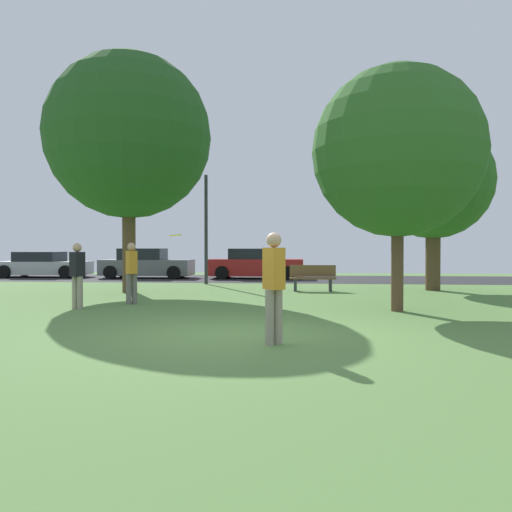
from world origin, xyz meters
The scene contains 14 objects.
ground_plane centered at (0.00, 0.00, 0.00)m, with size 44.00×44.00×0.00m, color #5B8442.
road_strip centered at (0.00, 16.00, 0.00)m, with size 44.00×6.40×0.01m, color #28282B.
oak_tree_left centered at (3.36, 3.61, 3.78)m, with size 4.06×4.06×5.82m.
oak_tree_right centered at (-4.75, 8.05, 5.25)m, with size 5.54×5.54×8.03m.
birch_tree_lone centered at (5.67, 9.89, 3.86)m, with size 4.13×4.13×5.95m.
person_thrower centered at (-3.44, 4.46, 0.91)m, with size 0.37×0.39×1.64m.
person_catcher centered at (0.69, -0.96, 0.97)m, with size 0.37×0.39×1.75m.
person_bystander centered at (-4.40, 3.27, 0.89)m, with size 0.31×0.37×1.62m.
frisbee_disc centered at (-1.64, 2.10, 1.78)m, with size 0.38×0.38×0.04m.
parked_car_silver centered at (-12.11, 16.33, 0.60)m, with size 4.47×2.07×1.29m.
parked_car_grey centered at (-6.67, 16.11, 0.67)m, with size 4.44×1.95×1.46m.
parked_car_red centered at (-1.23, 16.24, 0.67)m, with size 4.49×2.07×1.46m.
park_bench centered at (1.43, 9.14, 0.46)m, with size 1.60×0.45×0.90m.
street_lamp_post centered at (-2.91, 12.20, 2.25)m, with size 0.14×0.14×4.50m, color #2D2D33.
Camera 1 is at (1.19, -9.08, 1.52)m, focal length 36.71 mm.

